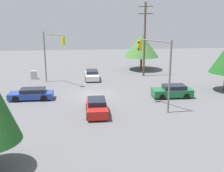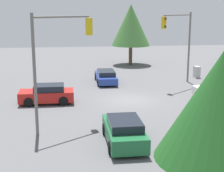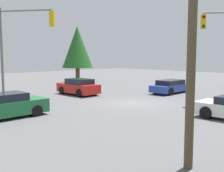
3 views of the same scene
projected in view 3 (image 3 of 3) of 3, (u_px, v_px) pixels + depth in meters
name	position (u px, v px, depth m)	size (l,w,h in m)	color
ground_plane	(133.00, 103.00, 20.97)	(80.00, 80.00, 0.00)	#5B5B5E
sedan_blue	(171.00, 86.00, 26.47)	(4.78, 1.93, 1.26)	#233D93
sedan_red	(78.00, 87.00, 25.38)	(2.00, 4.15, 1.45)	red
sedan_green	(6.00, 106.00, 15.99)	(4.46, 2.02, 1.43)	#1E6638
traffic_signal_main	(21.00, 39.00, 20.03)	(2.59, 3.54, 6.95)	slate
tree_right	(77.00, 47.00, 36.10)	(3.95, 3.95, 7.24)	brown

